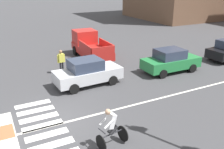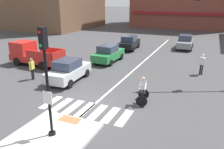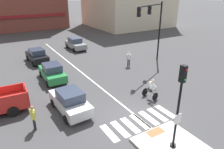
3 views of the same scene
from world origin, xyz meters
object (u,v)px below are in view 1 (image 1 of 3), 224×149
at_px(pickup_truck_red_cross_left, 89,46).
at_px(cyclist, 111,127).
at_px(car_green_westbound_far, 171,61).
at_px(pedestrian_at_curb_left, 61,60).
at_px(car_silver_westbound_near, 87,72).

xyz_separation_m(pickup_truck_red_cross_left, cyclist, (11.53, -3.88, -0.11)).
distance_m(car_green_westbound_far, pedestrian_at_curb_left, 7.58).
bearing_deg(pedestrian_at_curb_left, car_green_westbound_far, 65.55).
distance_m(car_green_westbound_far, cyclist, 9.42).
xyz_separation_m(car_green_westbound_far, pedestrian_at_curb_left, (-3.14, -6.90, 0.17)).
bearing_deg(car_green_westbound_far, cyclist, -53.38).
height_order(car_green_westbound_far, car_silver_westbound_near, same).
bearing_deg(pickup_truck_red_cross_left, car_silver_westbound_near, -23.58).
relative_size(cyclist, pedestrian_at_curb_left, 1.01).
bearing_deg(pickup_truck_red_cross_left, car_green_westbound_far, 31.86).
xyz_separation_m(car_silver_westbound_near, pickup_truck_red_cross_left, (-5.42, 2.37, 0.17)).
distance_m(car_silver_westbound_near, pickup_truck_red_cross_left, 5.92).
bearing_deg(pickup_truck_red_cross_left, pedestrian_at_curb_left, -49.18).
height_order(cyclist, pedestrian_at_curb_left, cyclist).
relative_size(pickup_truck_red_cross_left, pedestrian_at_curb_left, 3.10).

